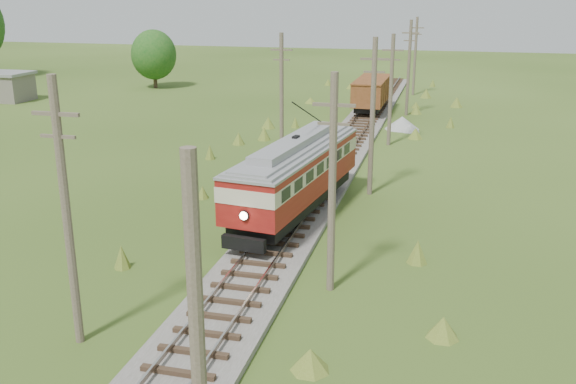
# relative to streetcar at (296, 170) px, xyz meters

# --- Properties ---
(railbed_main) EXTENTS (3.60, 96.00, 0.57)m
(railbed_main) POSITION_rel_streetcar_xyz_m (0.00, 8.23, -2.45)
(railbed_main) COLOR #605B54
(railbed_main) RESTS_ON ground
(streetcar) EXTENTS (4.49, 12.54, 5.68)m
(streetcar) POSITION_rel_streetcar_xyz_m (0.00, 0.00, 0.00)
(streetcar) COLOR black
(streetcar) RESTS_ON ground
(gondola) EXTENTS (2.87, 8.61, 2.85)m
(gondola) POSITION_rel_streetcar_xyz_m (0.00, 31.08, -0.54)
(gondola) COLOR black
(gondola) RESTS_ON ground
(gravel_pile) EXTENTS (3.04, 3.22, 1.11)m
(gravel_pile) POSITION_rel_streetcar_xyz_m (3.64, 24.40, -2.12)
(gravel_pile) COLOR gray
(gravel_pile) RESTS_ON ground
(utility_pole_r_1) EXTENTS (0.30, 0.30, 8.80)m
(utility_pole_r_1) POSITION_rel_streetcar_xyz_m (3.10, -20.77, 1.76)
(utility_pole_r_1) COLOR brown
(utility_pole_r_1) RESTS_ON ground
(utility_pole_r_2) EXTENTS (1.60, 0.30, 8.60)m
(utility_pole_r_2) POSITION_rel_streetcar_xyz_m (3.30, -7.77, 1.79)
(utility_pole_r_2) COLOR brown
(utility_pole_r_2) RESTS_ON ground
(utility_pole_r_3) EXTENTS (1.60, 0.30, 9.00)m
(utility_pole_r_3) POSITION_rel_streetcar_xyz_m (3.20, 5.23, 1.99)
(utility_pole_r_3) COLOR brown
(utility_pole_r_3) RESTS_ON ground
(utility_pole_r_4) EXTENTS (1.60, 0.30, 8.40)m
(utility_pole_r_4) POSITION_rel_streetcar_xyz_m (3.00, 18.23, 1.68)
(utility_pole_r_4) COLOR brown
(utility_pole_r_4) RESTS_ON ground
(utility_pole_r_5) EXTENTS (1.60, 0.30, 8.90)m
(utility_pole_r_5) POSITION_rel_streetcar_xyz_m (3.40, 31.23, 1.94)
(utility_pole_r_5) COLOR brown
(utility_pole_r_5) RESTS_ON ground
(utility_pole_r_6) EXTENTS (1.60, 0.30, 8.70)m
(utility_pole_r_6) POSITION_rel_streetcar_xyz_m (3.20, 44.23, 1.84)
(utility_pole_r_6) COLOR brown
(utility_pole_r_6) RESTS_ON ground
(utility_pole_l_a) EXTENTS (1.60, 0.30, 9.00)m
(utility_pole_l_a) POSITION_rel_streetcar_xyz_m (-4.20, -13.77, 1.99)
(utility_pole_l_a) COLOR brown
(utility_pole_l_a) RESTS_ON ground
(utility_pole_l_b) EXTENTS (1.60, 0.30, 8.60)m
(utility_pole_l_b) POSITION_rel_streetcar_xyz_m (-4.50, 14.23, 1.79)
(utility_pole_l_b) COLOR brown
(utility_pole_l_b) RESTS_ON ground
(tree_mid_a) EXTENTS (5.46, 5.46, 7.03)m
(tree_mid_a) POSITION_rel_streetcar_xyz_m (-28.00, 42.23, 1.38)
(tree_mid_a) COLOR #38281C
(tree_mid_a) RESTS_ON ground
(shed) EXTENTS (6.40, 4.40, 3.10)m
(shed) POSITION_rel_streetcar_xyz_m (-40.00, 29.23, -1.07)
(shed) COLOR slate
(shed) RESTS_ON ground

